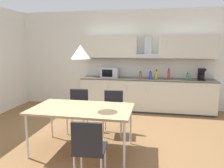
# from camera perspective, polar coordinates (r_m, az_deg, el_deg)

# --- Properties ---
(ground_plane) EXTENTS (8.59, 7.95, 0.02)m
(ground_plane) POSITION_cam_1_polar(r_m,az_deg,el_deg) (4.15, -5.49, -15.46)
(ground_plane) COLOR brown
(wall_back) EXTENTS (6.87, 0.10, 2.76)m
(wall_back) POSITION_cam_1_polar(r_m,az_deg,el_deg) (6.40, 1.23, 6.43)
(wall_back) COLOR silver
(wall_back) RESTS_ON ground_plane
(kitchen_counter) EXTENTS (3.56, 0.66, 0.90)m
(kitchen_counter) POSITION_cam_1_polar(r_m,az_deg,el_deg) (6.07, 8.99, -2.72)
(kitchen_counter) COLOR #333333
(kitchen_counter) RESTS_ON ground_plane
(backsplash_tile) EXTENTS (3.54, 0.02, 0.50)m
(backsplash_tile) POSITION_cam_1_polar(r_m,az_deg,el_deg) (6.26, 9.27, 4.09)
(backsplash_tile) COLOR silver
(backsplash_tile) RESTS_ON kitchen_counter
(upper_wall_cabinets) EXTENTS (3.54, 0.40, 0.60)m
(upper_wall_cabinets) POSITION_cam_1_polar(r_m,az_deg,el_deg) (6.08, 9.38, 9.54)
(upper_wall_cabinets) COLOR beige
(microwave) EXTENTS (0.48, 0.35, 0.28)m
(microwave) POSITION_cam_1_polar(r_m,az_deg,el_deg) (6.09, -0.56, 3.03)
(microwave) COLOR #ADADB2
(microwave) RESTS_ON kitchen_counter
(coffee_maker) EXTENTS (0.18, 0.19, 0.30)m
(coffee_maker) POSITION_cam_1_polar(r_m,az_deg,el_deg) (6.11, 22.30, 2.40)
(coffee_maker) COLOR black
(coffee_maker) RESTS_ON kitchen_counter
(bottle_yellow) EXTENTS (0.08, 0.08, 0.25)m
(bottle_yellow) POSITION_cam_1_polar(r_m,az_deg,el_deg) (5.99, 11.50, 2.37)
(bottle_yellow) COLOR yellow
(bottle_yellow) RESTS_ON kitchen_counter
(bottle_blue) EXTENTS (0.08, 0.08, 0.21)m
(bottle_blue) POSITION_cam_1_polar(r_m,az_deg,el_deg) (5.96, 10.01, 2.25)
(bottle_blue) COLOR blue
(bottle_blue) RESTS_ON kitchen_counter
(bottle_brown) EXTENTS (0.08, 0.08, 0.20)m
(bottle_brown) POSITION_cam_1_polar(r_m,az_deg,el_deg) (5.96, 7.45, 2.28)
(bottle_brown) COLOR brown
(bottle_brown) RESTS_ON kitchen_counter
(bottle_green) EXTENTS (0.06, 0.06, 0.19)m
(bottle_green) POSITION_cam_1_polar(r_m,az_deg,el_deg) (6.07, 19.10, 1.90)
(bottle_green) COLOR green
(bottle_green) RESTS_ON kitchen_counter
(bottle_red) EXTENTS (0.07, 0.07, 0.29)m
(bottle_red) POSITION_cam_1_polar(r_m,az_deg,el_deg) (6.02, 14.59, 2.47)
(bottle_red) COLOR red
(bottle_red) RESTS_ON kitchen_counter
(dining_table) EXTENTS (1.66, 0.96, 0.76)m
(dining_table) POSITION_cam_1_polar(r_m,az_deg,el_deg) (3.67, -7.85, -6.79)
(dining_table) COLOR tan
(dining_table) RESTS_ON ground_plane
(chair_near_right) EXTENTS (0.43, 0.43, 0.87)m
(chair_near_right) POSITION_cam_1_polar(r_m,az_deg,el_deg) (2.86, -6.08, -15.67)
(chair_near_right) COLOR black
(chair_near_right) RESTS_ON ground_plane
(chair_far_right) EXTENTS (0.44, 0.44, 0.87)m
(chair_far_right) POSITION_cam_1_polar(r_m,az_deg,el_deg) (4.43, 0.33, -6.26)
(chair_far_right) COLOR black
(chair_far_right) RESTS_ON ground_plane
(chair_far_left) EXTENTS (0.43, 0.43, 0.87)m
(chair_far_left) POSITION_cam_1_polar(r_m,az_deg,el_deg) (4.63, -8.82, -5.69)
(chair_far_left) COLOR black
(chair_far_left) RESTS_ON ground_plane
(pendant_lamp) EXTENTS (0.32, 0.32, 0.22)m
(pendant_lamp) POSITION_cam_1_polar(r_m,az_deg,el_deg) (3.52, -8.22, 8.29)
(pendant_lamp) COLOR silver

